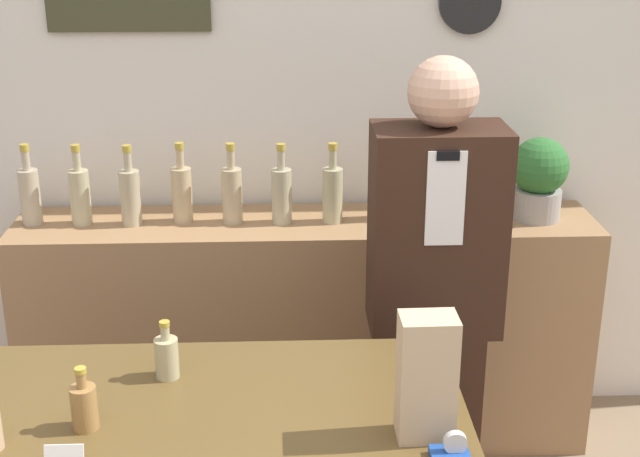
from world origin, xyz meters
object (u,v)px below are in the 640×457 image
shopkeeper (432,309)px  tape_dispenser (451,451)px  paper_bag (427,377)px  potted_plant (539,177)px

shopkeeper → tape_dispenser: size_ratio=18.82×
shopkeeper → tape_dispenser: 0.95m
shopkeeper → paper_bag: size_ratio=5.32×
potted_plant → paper_bag: 1.55m
shopkeeper → potted_plant: 0.80m
paper_bag → shopkeeper: bearing=79.3°
shopkeeper → paper_bag: bearing=-100.7°
paper_bag → potted_plant: bearing=65.1°
potted_plant → shopkeeper: bearing=-131.0°
tape_dispenser → shopkeeper: bearing=83.3°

